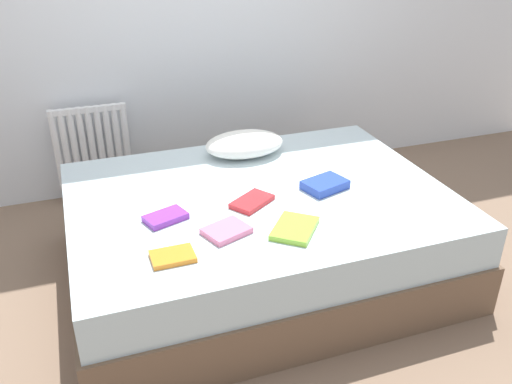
{
  "coord_description": "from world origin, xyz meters",
  "views": [
    {
      "loc": [
        -0.86,
        -2.4,
        1.83
      ],
      "look_at": [
        0.0,
        0.05,
        0.48
      ],
      "focal_mm": 38.21,
      "sensor_mm": 36.0,
      "label": 1
    }
  ],
  "objects_px": {
    "radiator": "(92,147)",
    "pillow": "(244,144)",
    "textbook_lime": "(295,228)",
    "textbook_pink": "(226,231)",
    "textbook_purple": "(166,217)",
    "textbook_orange": "(173,256)",
    "bed": "(259,234)",
    "textbook_red": "(252,202)",
    "textbook_blue": "(325,185)"
  },
  "relations": [
    {
      "from": "radiator",
      "to": "pillow",
      "type": "xyz_separation_m",
      "value": [
        0.86,
        -0.69,
        0.17
      ]
    },
    {
      "from": "radiator",
      "to": "textbook_lime",
      "type": "bearing_deg",
      "value": -63.64
    },
    {
      "from": "textbook_pink",
      "to": "textbook_lime",
      "type": "relative_size",
      "value": 0.8
    },
    {
      "from": "pillow",
      "to": "textbook_lime",
      "type": "bearing_deg",
      "value": -93.71
    },
    {
      "from": "textbook_purple",
      "to": "textbook_pink",
      "type": "xyz_separation_m",
      "value": [
        0.24,
        -0.21,
        -0.0
      ]
    },
    {
      "from": "pillow",
      "to": "textbook_lime",
      "type": "height_order",
      "value": "pillow"
    },
    {
      "from": "radiator",
      "to": "textbook_orange",
      "type": "relative_size",
      "value": 3.04
    },
    {
      "from": "bed",
      "to": "textbook_red",
      "type": "bearing_deg",
      "value": -126.23
    },
    {
      "from": "textbook_orange",
      "to": "textbook_lime",
      "type": "relative_size",
      "value": 0.76
    },
    {
      "from": "radiator",
      "to": "textbook_orange",
      "type": "distance_m",
      "value": 1.67
    },
    {
      "from": "textbook_pink",
      "to": "textbook_lime",
      "type": "distance_m",
      "value": 0.32
    },
    {
      "from": "bed",
      "to": "radiator",
      "type": "distance_m",
      "value": 1.44
    },
    {
      "from": "textbook_red",
      "to": "textbook_pink",
      "type": "bearing_deg",
      "value": -165.56
    },
    {
      "from": "pillow",
      "to": "textbook_purple",
      "type": "distance_m",
      "value": 0.87
    },
    {
      "from": "textbook_red",
      "to": "textbook_pink",
      "type": "xyz_separation_m",
      "value": [
        -0.2,
        -0.23,
        0.0
      ]
    },
    {
      "from": "pillow",
      "to": "textbook_orange",
      "type": "distance_m",
      "value": 1.15
    },
    {
      "from": "radiator",
      "to": "pillow",
      "type": "distance_m",
      "value": 1.12
    },
    {
      "from": "pillow",
      "to": "textbook_red",
      "type": "xyz_separation_m",
      "value": [
        -0.16,
        -0.61,
        -0.06
      ]
    },
    {
      "from": "textbook_orange",
      "to": "textbook_pink",
      "type": "relative_size",
      "value": 0.94
    },
    {
      "from": "textbook_purple",
      "to": "radiator",
      "type": "bearing_deg",
      "value": 81.45
    },
    {
      "from": "textbook_purple",
      "to": "textbook_pink",
      "type": "bearing_deg",
      "value": -60.89
    },
    {
      "from": "textbook_blue",
      "to": "textbook_lime",
      "type": "xyz_separation_m",
      "value": [
        -0.32,
        -0.34,
        -0.01
      ]
    },
    {
      "from": "textbook_blue",
      "to": "textbook_pink",
      "type": "bearing_deg",
      "value": -174.64
    },
    {
      "from": "radiator",
      "to": "textbook_purple",
      "type": "relative_size",
      "value": 2.89
    },
    {
      "from": "textbook_blue",
      "to": "textbook_lime",
      "type": "bearing_deg",
      "value": -150.15
    },
    {
      "from": "bed",
      "to": "textbook_orange",
      "type": "xyz_separation_m",
      "value": [
        -0.55,
        -0.45,
        0.26
      ]
    },
    {
      "from": "radiator",
      "to": "textbook_purple",
      "type": "height_order",
      "value": "radiator"
    },
    {
      "from": "bed",
      "to": "radiator",
      "type": "height_order",
      "value": "radiator"
    },
    {
      "from": "radiator",
      "to": "textbook_lime",
      "type": "xyz_separation_m",
      "value": [
        0.8,
        -1.62,
        0.12
      ]
    },
    {
      "from": "textbook_purple",
      "to": "textbook_pink",
      "type": "distance_m",
      "value": 0.32
    },
    {
      "from": "radiator",
      "to": "textbook_blue",
      "type": "height_order",
      "value": "radiator"
    },
    {
      "from": "textbook_orange",
      "to": "textbook_lime",
      "type": "height_order",
      "value": "textbook_lime"
    },
    {
      "from": "bed",
      "to": "textbook_purple",
      "type": "relative_size",
      "value": 10.24
    },
    {
      "from": "textbook_orange",
      "to": "textbook_red",
      "type": "height_order",
      "value": "textbook_red"
    },
    {
      "from": "textbook_orange",
      "to": "textbook_pink",
      "type": "distance_m",
      "value": 0.3
    },
    {
      "from": "bed",
      "to": "radiator",
      "type": "relative_size",
      "value": 3.54
    },
    {
      "from": "radiator",
      "to": "textbook_red",
      "type": "xyz_separation_m",
      "value": [
        0.7,
        -1.3,
        0.12
      ]
    },
    {
      "from": "bed",
      "to": "textbook_pink",
      "type": "xyz_separation_m",
      "value": [
        -0.28,
        -0.33,
        0.27
      ]
    },
    {
      "from": "radiator",
      "to": "textbook_blue",
      "type": "distance_m",
      "value": 1.7
    },
    {
      "from": "pillow",
      "to": "bed",
      "type": "bearing_deg",
      "value": -99.7
    },
    {
      "from": "bed",
      "to": "pillow",
      "type": "xyz_separation_m",
      "value": [
        0.09,
        0.51,
        0.32
      ]
    },
    {
      "from": "textbook_pink",
      "to": "textbook_orange",
      "type": "bearing_deg",
      "value": -177.24
    },
    {
      "from": "textbook_red",
      "to": "textbook_pink",
      "type": "distance_m",
      "value": 0.31
    },
    {
      "from": "bed",
      "to": "textbook_blue",
      "type": "distance_m",
      "value": 0.45
    },
    {
      "from": "textbook_blue",
      "to": "textbook_lime",
      "type": "height_order",
      "value": "textbook_blue"
    },
    {
      "from": "bed",
      "to": "textbook_orange",
      "type": "bearing_deg",
      "value": -140.76
    },
    {
      "from": "textbook_purple",
      "to": "textbook_lime",
      "type": "bearing_deg",
      "value": -47.95
    },
    {
      "from": "textbook_orange",
      "to": "bed",
      "type": "bearing_deg",
      "value": 38.69
    },
    {
      "from": "textbook_orange",
      "to": "textbook_blue",
      "type": "height_order",
      "value": "textbook_blue"
    },
    {
      "from": "textbook_orange",
      "to": "textbook_red",
      "type": "distance_m",
      "value": 0.59
    }
  ]
}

